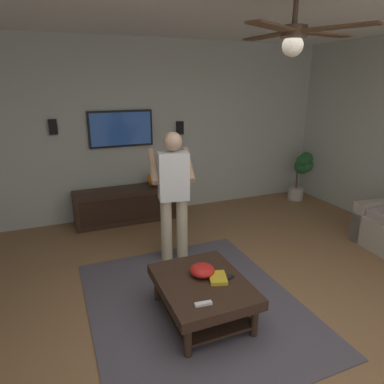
# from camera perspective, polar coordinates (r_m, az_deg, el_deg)

# --- Properties ---
(ground_plane) EXTENTS (8.03, 8.03, 0.00)m
(ground_plane) POSITION_cam_1_polar(r_m,az_deg,el_deg) (3.43, 7.74, -22.01)
(ground_plane) COLOR olive
(wall_back_tv) EXTENTS (0.10, 6.89, 2.85)m
(wall_back_tv) POSITION_cam_1_polar(r_m,az_deg,el_deg) (5.82, -8.57, 10.07)
(wall_back_tv) COLOR #B2B7AD
(wall_back_tv) RESTS_ON ground
(area_rug) EXTENTS (2.48, 2.06, 0.01)m
(area_rug) POSITION_cam_1_polar(r_m,az_deg,el_deg) (3.72, 0.36, -18.10)
(area_rug) COLOR #514C56
(area_rug) RESTS_ON ground
(coffee_table) EXTENTS (1.00, 0.80, 0.40)m
(coffee_table) POSITION_cam_1_polar(r_m,az_deg,el_deg) (3.41, 1.73, -15.98)
(coffee_table) COLOR #332116
(coffee_table) RESTS_ON ground
(media_console) EXTENTS (0.45, 1.70, 0.55)m
(media_console) POSITION_cam_1_polar(r_m,az_deg,el_deg) (5.70, -10.46, -2.10)
(media_console) COLOR #332116
(media_console) RESTS_ON ground
(tv) EXTENTS (0.05, 1.01, 0.57)m
(tv) POSITION_cam_1_polar(r_m,az_deg,el_deg) (5.65, -11.68, 10.21)
(tv) COLOR black
(person_standing) EXTENTS (0.60, 0.61, 1.64)m
(person_standing) POSITION_cam_1_polar(r_m,az_deg,el_deg) (4.19, -3.10, 0.35)
(person_standing) COLOR #C6B793
(person_standing) RESTS_ON ground
(potted_plant_tall) EXTENTS (0.35, 0.40, 0.94)m
(potted_plant_tall) POSITION_cam_1_polar(r_m,az_deg,el_deg) (6.87, 17.76, 3.46)
(potted_plant_tall) COLOR #B7B2A8
(potted_plant_tall) RESTS_ON ground
(bowl) EXTENTS (0.24, 0.24, 0.11)m
(bowl) POSITION_cam_1_polar(r_m,az_deg,el_deg) (3.41, 1.71, -12.81)
(bowl) COLOR red
(bowl) RESTS_ON coffee_table
(remote_white) EXTENTS (0.06, 0.15, 0.02)m
(remote_white) POSITION_cam_1_polar(r_m,az_deg,el_deg) (3.04, 1.88, -18.00)
(remote_white) COLOR white
(remote_white) RESTS_ON coffee_table
(remote_black) EXTENTS (0.09, 0.16, 0.02)m
(remote_black) POSITION_cam_1_polar(r_m,az_deg,el_deg) (3.38, 5.88, -14.04)
(remote_black) COLOR black
(remote_black) RESTS_ON coffee_table
(book) EXTENTS (0.26, 0.22, 0.04)m
(book) POSITION_cam_1_polar(r_m,az_deg,el_deg) (3.37, 4.29, -13.98)
(book) COLOR gold
(book) RESTS_ON coffee_table
(vase_round) EXTENTS (0.22, 0.22, 0.22)m
(vase_round) POSITION_cam_1_polar(r_m,az_deg,el_deg) (5.69, -6.36, 2.12)
(vase_round) COLOR orange
(vase_round) RESTS_ON media_console
(wall_speaker_left) EXTENTS (0.06, 0.12, 0.22)m
(wall_speaker_left) POSITION_cam_1_polar(r_m,az_deg,el_deg) (5.94, -2.02, 10.56)
(wall_speaker_left) COLOR black
(wall_speaker_right) EXTENTS (0.06, 0.12, 0.22)m
(wall_speaker_right) POSITION_cam_1_polar(r_m,az_deg,el_deg) (5.56, -22.03, 9.95)
(wall_speaker_right) COLOR black
(ceiling_fan) EXTENTS (1.17, 1.16, 0.46)m
(ceiling_fan) POSITION_cam_1_polar(r_m,az_deg,el_deg) (2.93, 16.77, 23.53)
(ceiling_fan) COLOR #4C3828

